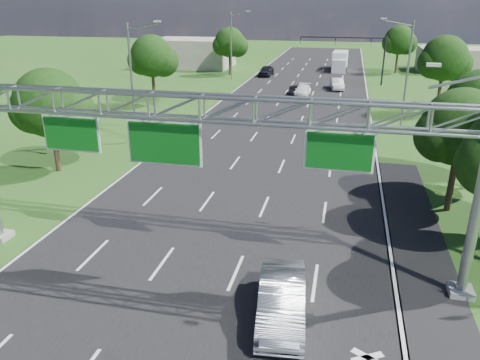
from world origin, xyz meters
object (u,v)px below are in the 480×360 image
(traffic_signal, at_px, (360,48))
(silver_sedan, at_px, (282,300))
(box_truck, at_px, (340,61))
(sign_gantry, at_px, (204,122))

(traffic_signal, distance_m, silver_sedan, 56.51)
(silver_sedan, relative_size, box_truck, 0.60)
(sign_gantry, distance_m, box_truck, 67.83)
(box_truck, bearing_deg, silver_sedan, -87.38)
(silver_sedan, height_order, box_truck, box_truck)
(sign_gantry, xyz_separation_m, box_truck, (4.25, 67.48, -5.38))
(sign_gantry, bearing_deg, box_truck, 86.40)
(silver_sedan, distance_m, box_truck, 70.74)
(traffic_signal, bearing_deg, box_truck, 101.33)
(sign_gantry, height_order, silver_sedan, sign_gantry)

